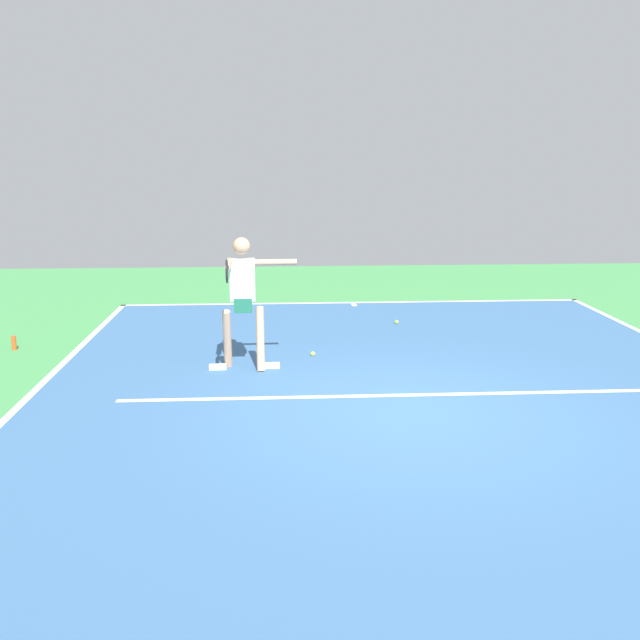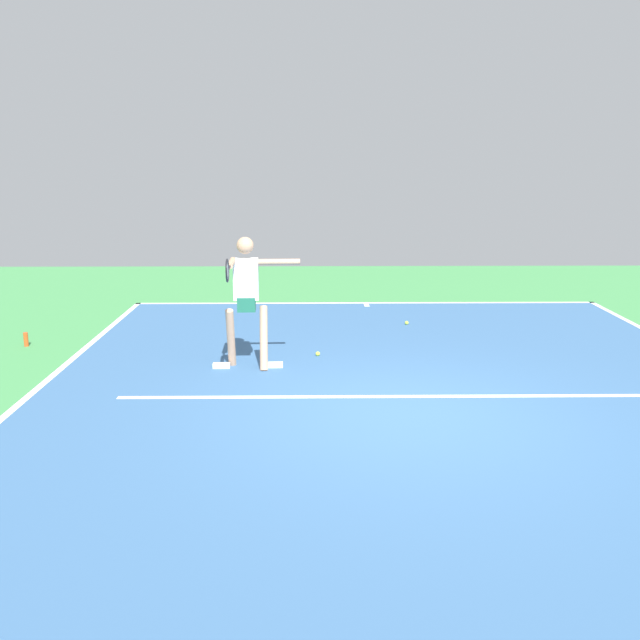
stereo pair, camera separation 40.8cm
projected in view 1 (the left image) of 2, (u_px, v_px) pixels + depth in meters
The scene contains 10 objects.
ground_plane at pixel (411, 413), 8.15m from camera, with size 22.74×22.74×0.00m, color #428E4C.
court_surface at pixel (411, 413), 8.15m from camera, with size 9.32×12.83×0.00m, color #38608E.
court_line_baseline_near at pixel (353, 303), 14.34m from camera, with size 9.32×0.10×0.01m, color white.
court_line_sideline_right at pixel (3, 421), 7.87m from camera, with size 0.10×12.83×0.01m, color white.
court_line_service at pixel (402, 395), 8.74m from camera, with size 6.99×0.10×0.01m, color white.
court_line_centre_mark at pixel (354, 304), 14.14m from camera, with size 0.10×0.30×0.01m, color white.
tennis_player at pixel (243, 294), 9.57m from camera, with size 1.23×1.28×1.85m.
tennis_ball_near_player at pixel (313, 354), 10.47m from camera, with size 0.07×0.07×0.07m, color #C6E53D.
tennis_ball_far_corner at pixel (397, 322), 12.51m from camera, with size 0.07×0.07×0.07m, color #C6E53D.
water_bottle at pixel (14, 343), 10.79m from camera, with size 0.07×0.07×0.22m, color #D84C1E.
Camera 1 is at (1.52, 7.62, 2.88)m, focal length 39.59 mm.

